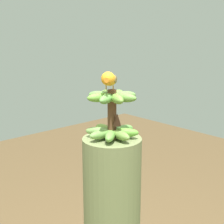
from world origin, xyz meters
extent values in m
cylinder|color=brown|center=(0.00, 0.00, 1.38)|extent=(0.04, 0.04, 0.23)
ellipsoid|color=olive|center=(-0.06, 0.01, 1.30)|extent=(0.12, 0.05, 0.04)
ellipsoid|color=#5D9A33|center=(-0.05, -0.04, 1.30)|extent=(0.12, 0.11, 0.04)
ellipsoid|color=#5C9441|center=(-0.01, -0.06, 1.30)|extent=(0.05, 0.12, 0.04)
ellipsoid|color=#628C46|center=(0.04, -0.05, 1.30)|extent=(0.11, 0.12, 0.04)
ellipsoid|color=olive|center=(0.06, -0.01, 1.30)|extent=(0.12, 0.05, 0.04)
ellipsoid|color=#678F45|center=(0.05, 0.04, 1.30)|extent=(0.12, 0.11, 0.04)
ellipsoid|color=#628C41|center=(0.01, 0.06, 1.30)|extent=(0.05, 0.12, 0.04)
ellipsoid|color=#649C40|center=(-0.04, 0.05, 1.30)|extent=(0.11, 0.12, 0.04)
ellipsoid|color=olive|center=(0.05, -0.02, 1.46)|extent=(0.12, 0.08, 0.04)
ellipsoid|color=#5D9341|center=(0.05, 0.02, 1.46)|extent=(0.12, 0.09, 0.04)
ellipsoid|color=#639D37|center=(0.02, 0.05, 1.46)|extent=(0.08, 0.12, 0.04)
ellipsoid|color=#5E9744|center=(-0.02, 0.05, 1.46)|extent=(0.09, 0.12, 0.04)
ellipsoid|color=olive|center=(-0.05, 0.02, 1.46)|extent=(0.12, 0.08, 0.04)
ellipsoid|color=#5E8F3B|center=(-0.05, -0.02, 1.46)|extent=(0.12, 0.09, 0.04)
ellipsoid|color=#5F8B40|center=(-0.02, -0.05, 1.46)|extent=(0.08, 0.12, 0.04)
ellipsoid|color=#6E9C42|center=(0.02, -0.05, 1.46)|extent=(0.09, 0.12, 0.04)
cone|color=#4C2D1E|center=(0.02, -0.02, 1.37)|extent=(0.04, 0.04, 0.06)
cone|color=#4C2D1E|center=(-0.03, 0.00, 1.36)|extent=(0.04, 0.04, 0.06)
cylinder|color=#C68933|center=(0.02, 0.02, 1.50)|extent=(0.00, 0.00, 0.02)
cylinder|color=#C68933|center=(-0.01, 0.00, 1.50)|extent=(0.01, 0.01, 0.02)
ellipsoid|color=orange|center=(0.00, 0.01, 1.54)|extent=(0.11, 0.12, 0.05)
ellipsoid|color=brown|center=(0.03, 0.02, 1.54)|extent=(0.06, 0.07, 0.03)
ellipsoid|color=brown|center=(-0.01, -0.01, 1.54)|extent=(0.06, 0.07, 0.03)
cube|color=brown|center=(0.06, -0.05, 1.54)|extent=(0.06, 0.07, 0.01)
sphere|color=orange|center=(-0.03, 0.05, 1.55)|extent=(0.06, 0.06, 0.06)
sphere|color=black|center=(-0.05, 0.04, 1.56)|extent=(0.01, 0.01, 0.01)
cone|color=orange|center=(-0.05, 0.07, 1.55)|extent=(0.03, 0.04, 0.02)
camera|label=1|loc=(-1.11, 1.01, 1.75)|focal=54.59mm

